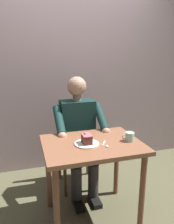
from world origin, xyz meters
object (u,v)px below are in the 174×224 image
object	(u,v)px
seated_person	(79,134)
cake_slice	(87,139)
coffee_cup	(129,136)
dining_table	(92,155)
dessert_spoon	(105,145)
chair	(75,143)

from	to	relation	value
seated_person	cake_slice	world-z (taller)	seated_person
cake_slice	coffee_cup	size ratio (longest dim) A/B	0.94
dining_table	dessert_spoon	distance (m)	0.17
dining_table	chair	distance (m)	0.64
seated_person	cake_slice	size ratio (longest dim) A/B	12.00
chair	seated_person	xyz separation A→B (m)	(0.00, 0.17, 0.17)
cake_slice	dessert_spoon	world-z (taller)	cake_slice
seated_person	coffee_cup	bearing A→B (deg)	122.38
cake_slice	dessert_spoon	size ratio (longest dim) A/B	0.77
seated_person	dessert_spoon	world-z (taller)	seated_person
dining_table	chair	size ratio (longest dim) A/B	0.94
chair	cake_slice	size ratio (longest dim) A/B	8.49
chair	cake_slice	distance (m)	0.71
dining_table	dessert_spoon	world-z (taller)	dessert_spoon
cake_slice	dessert_spoon	xyz separation A→B (m)	(-0.14, 0.06, -0.05)
dining_table	coffee_cup	distance (m)	0.37
seated_person	coffee_cup	xyz separation A→B (m)	(-0.33, 0.51, 0.13)
chair	dessert_spoon	size ratio (longest dim) A/B	6.50
dessert_spoon	dining_table	bearing A→B (deg)	-43.72
dessert_spoon	cake_slice	bearing A→B (deg)	-24.02
chair	seated_person	bearing A→B (deg)	90.00
seated_person	dessert_spoon	size ratio (longest dim) A/B	9.18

